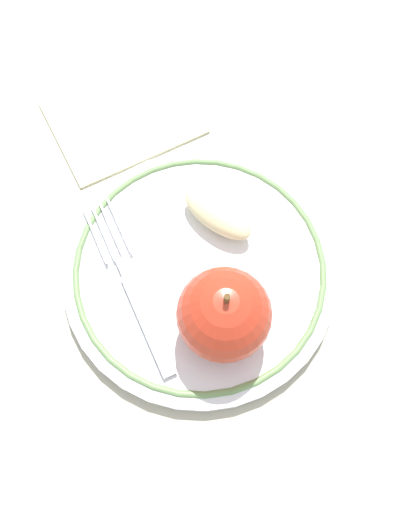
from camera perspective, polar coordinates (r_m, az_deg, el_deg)
ground_plane at (r=0.46m, az=-1.68°, el=-2.33°), size 2.00×2.00×0.00m
plate at (r=0.46m, az=-0.00°, el=-1.30°), size 0.25×0.25×0.02m
apple_red_whole at (r=0.40m, az=2.88°, el=-6.67°), size 0.08×0.08×0.09m
apple_slice_front at (r=0.46m, az=2.14°, el=4.83°), size 0.07×0.08×0.02m
fork at (r=0.44m, az=-7.59°, el=-3.77°), size 0.05×0.18×0.00m
napkin_folded at (r=0.55m, az=-8.66°, el=15.40°), size 0.17×0.15×0.01m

